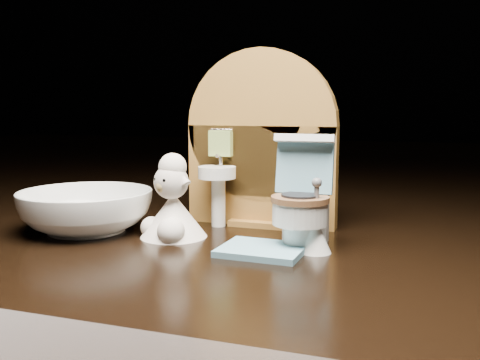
{
  "coord_description": "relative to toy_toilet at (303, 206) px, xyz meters",
  "views": [
    {
      "loc": [
        0.13,
        -0.37,
        0.1
      ],
      "look_at": [
        -0.0,
        0.01,
        0.05
      ],
      "focal_mm": 40.0,
      "sensor_mm": 36.0,
      "label": 1
    }
  ],
  "objects": [
    {
      "name": "backdrop_panel",
      "position": [
        -0.05,
        0.06,
        0.04
      ],
      "size": [
        0.13,
        0.05,
        0.15
      ],
      "color": "olive",
      "rests_on": "ground"
    },
    {
      "name": "toy_toilet",
      "position": [
        0.0,
        0.0,
        0.0
      ],
      "size": [
        0.04,
        0.05,
        0.08
      ],
      "rotation": [
        0.0,
        0.0,
        0.03
      ],
      "color": "white",
      "rests_on": "ground"
    },
    {
      "name": "bath_mat",
      "position": [
        -0.02,
        -0.03,
        -0.03
      ],
      "size": [
        0.06,
        0.05,
        0.0
      ],
      "primitive_type": "cube",
      "rotation": [
        0.0,
        0.0,
        -0.04
      ],
      "color": "#679AAE",
      "rests_on": "ground"
    },
    {
      "name": "toilet_brush",
      "position": [
        0.01,
        -0.01,
        -0.02
      ],
      "size": [
        0.02,
        0.02,
        0.05
      ],
      "color": "white",
      "rests_on": "ground"
    },
    {
      "name": "plush_lamb",
      "position": [
        -0.1,
        -0.01,
        -0.01
      ],
      "size": [
        0.05,
        0.05,
        0.07
      ],
      "rotation": [
        0.0,
        0.0,
        -0.37
      ],
      "color": "white",
      "rests_on": "ground"
    },
    {
      "name": "ceramic_bowl",
      "position": [
        -0.18,
        -0.01,
        -0.01
      ],
      "size": [
        0.14,
        0.14,
        0.03
      ],
      "primitive_type": "imported",
      "rotation": [
        0.0,
        0.0,
        0.31
      ],
      "color": "white",
      "rests_on": "ground"
    }
  ]
}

